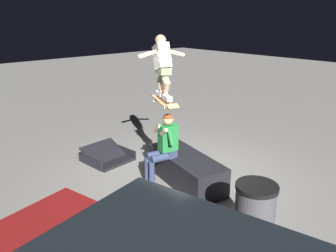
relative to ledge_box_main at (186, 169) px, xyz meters
name	(u,v)px	position (x,y,z in m)	size (l,w,h in m)	color
ground_plane	(182,179)	(0.13, -0.02, -0.28)	(40.00, 40.00, 0.00)	gray
ledge_box_main	(186,169)	(0.00, 0.00, 0.00)	(1.80, 0.70, 0.56)	black
person_sitting_on_ledge	(163,146)	(0.25, 0.37, 0.51)	(0.59, 0.78, 1.39)	#2D3856
skateboard	(164,102)	(0.38, 0.23, 1.31)	(1.02, 0.55, 0.13)	#AD8451
skater_airborne	(162,64)	(0.43, 0.21, 2.00)	(0.63, 0.86, 1.12)	white
kicker_ramp	(108,157)	(1.91, 0.55, -0.21)	(0.99, 0.98, 0.42)	black
trash_bin	(254,217)	(-1.99, 0.71, 0.22)	(0.57, 0.57, 0.99)	#47474C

